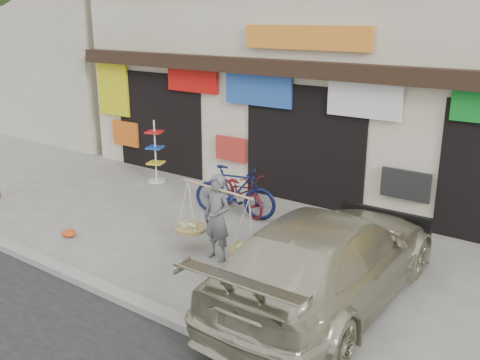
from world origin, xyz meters
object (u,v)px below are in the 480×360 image
Objects in this scene: street_vendor at (217,221)px; suv at (328,258)px; display_rack at (156,157)px; bike_1 at (235,192)px; bike_2 at (241,192)px.

suv is (2.24, -0.17, -0.00)m from street_vendor.
display_rack is (-6.42, 2.85, -0.06)m from suv.
suv is 7.02m from display_rack.
street_vendor is 1.03× the size of bike_1.
bike_2 is (-0.08, 0.33, -0.10)m from bike_1.
suv is at bearing -103.03° from bike_2.
bike_2 is 1.07× the size of display_rack.
bike_2 is 4.09m from suv.
street_vendor reaches higher than suv.
display_rack is (-3.09, 0.49, 0.20)m from bike_2.
bike_1 is 0.35m from bike_2.
bike_1 is at bearing 124.25° from street_vendor.
display_rack is at bearing 153.01° from street_vendor.
suv is at bearing -23.91° from display_rack.
bike_1 is at bearing -14.45° from display_rack.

